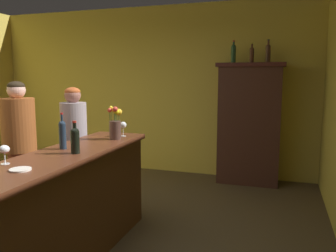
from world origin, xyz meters
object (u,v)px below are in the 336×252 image
(wine_bottle_rose, at_px, (75,139))
(cheese_plate, at_px, (20,170))
(display_bottle_center, at_px, (268,52))
(patron_by_cabinet, at_px, (20,145))
(display_bottle_midleft, at_px, (252,54))
(wine_glass_mid, at_px, (123,125))
(wine_bottle_malbec, at_px, (62,133))
(wine_glass_front, at_px, (4,150))
(display_bottle_left, at_px, (233,53))
(flower_arrangement, at_px, (115,125))
(display_cabinet, at_px, (249,122))
(patron_near_entrance, at_px, (74,142))
(bar_counter, at_px, (67,207))

(wine_bottle_rose, bearing_deg, cheese_plate, -96.00)
(display_bottle_center, bearing_deg, patron_by_cabinet, -139.83)
(display_bottle_center, bearing_deg, display_bottle_midleft, -180.00)
(wine_glass_mid, height_order, display_bottle_center, display_bottle_center)
(wine_bottle_malbec, height_order, display_bottle_center, display_bottle_center)
(wine_glass_front, xyz_separation_m, cheese_plate, (0.23, -0.11, -0.10))
(display_bottle_left, height_order, display_bottle_midleft, display_bottle_left)
(flower_arrangement, distance_m, display_bottle_left, 2.49)
(flower_arrangement, bearing_deg, wine_bottle_malbec, -110.46)
(display_cabinet, height_order, wine_bottle_rose, display_cabinet)
(wine_glass_mid, bearing_deg, patron_by_cabinet, -169.96)
(display_cabinet, height_order, display_bottle_midleft, display_bottle_midleft)
(flower_arrangement, height_order, display_bottle_midleft, display_bottle_midleft)
(patron_by_cabinet, bearing_deg, cheese_plate, -18.28)
(cheese_plate, distance_m, patron_by_cabinet, 1.70)
(display_bottle_left, xyz_separation_m, patron_near_entrance, (-1.68, -1.74, -1.16))
(display_bottle_left, bearing_deg, bar_counter, -109.48)
(display_bottle_midleft, bearing_deg, wine_glass_front, -113.67)
(display_bottle_center, height_order, patron_near_entrance, display_bottle_center)
(cheese_plate, xyz_separation_m, display_bottle_midleft, (1.24, 3.46, 0.97))
(wine_bottle_rose, relative_size, patron_by_cabinet, 0.17)
(display_bottle_left, relative_size, patron_near_entrance, 0.22)
(wine_glass_front, distance_m, display_bottle_midleft, 3.77)
(display_cabinet, height_order, wine_bottle_malbec, display_cabinet)
(wine_bottle_malbec, bearing_deg, bar_counter, -48.89)
(wine_bottle_rose, relative_size, wine_bottle_malbec, 0.85)
(display_bottle_midleft, bearing_deg, patron_near_entrance, -138.25)
(flower_arrangement, distance_m, display_bottle_center, 2.71)
(cheese_plate, bearing_deg, display_bottle_left, 74.36)
(wine_glass_mid, height_order, flower_arrangement, flower_arrangement)
(wine_bottle_rose, xyz_separation_m, cheese_plate, (-0.06, -0.58, -0.12))
(wine_bottle_rose, distance_m, wine_glass_front, 0.56)
(bar_counter, xyz_separation_m, display_bottle_midleft, (1.29, 2.88, 1.47))
(display_cabinet, bearing_deg, wine_glass_mid, -120.43)
(cheese_plate, height_order, patron_by_cabinet, patron_by_cabinet)
(wine_glass_front, xyz_separation_m, display_bottle_left, (1.20, 3.36, 0.90))
(wine_glass_mid, bearing_deg, wine_glass_front, -102.49)
(wine_glass_front, distance_m, patron_near_entrance, 1.71)
(wine_bottle_rose, height_order, flower_arrangement, flower_arrangement)
(wine_bottle_malbec, xyz_separation_m, display_bottle_center, (1.62, 2.76, 0.85))
(wine_glass_mid, distance_m, patron_by_cabinet, 1.25)
(wine_bottle_rose, distance_m, patron_near_entrance, 1.41)
(cheese_plate, relative_size, patron_by_cabinet, 0.09)
(wine_bottle_malbec, bearing_deg, wine_glass_mid, 74.19)
(wine_bottle_rose, xyz_separation_m, patron_by_cabinet, (-1.19, 0.69, -0.25))
(display_cabinet, xyz_separation_m, wine_glass_mid, (-1.17, -1.98, 0.16))
(bar_counter, height_order, cheese_plate, cheese_plate)
(bar_counter, distance_m, display_bottle_midleft, 3.48)
(wine_bottle_rose, bearing_deg, display_bottle_midleft, 67.76)
(patron_by_cabinet, bearing_deg, wine_bottle_rose, 0.04)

